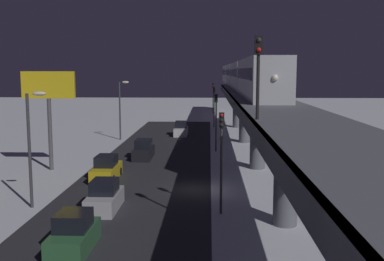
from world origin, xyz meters
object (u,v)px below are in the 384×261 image
(sedan_green_2, at_px, (74,235))
(traffic_light_far, at_px, (214,101))
(subway_train, at_px, (239,75))
(commercial_billboard, at_px, (49,95))
(sedan_white, at_px, (181,130))
(sedan_yellow, at_px, (106,170))
(traffic_light_mid, at_px, (216,114))
(sedan_black, at_px, (144,151))
(sedan_silver, at_px, (105,198))
(rail_signal, at_px, (258,63))
(traffic_light_distant, at_px, (213,94))
(traffic_light_near, at_px, (221,148))

(sedan_green_2, bearing_deg, traffic_light_far, -98.35)
(subway_train, relative_size, sedan_green_2, 18.46)
(commercial_billboard, bearing_deg, sedan_white, -114.47)
(sedan_yellow, bearing_deg, traffic_light_far, -104.52)
(traffic_light_mid, xyz_separation_m, traffic_light_far, (0.00, -22.50, 0.00))
(sedan_black, xyz_separation_m, commercial_billboard, (7.59, 5.81, 6.03))
(sedan_yellow, height_order, sedan_silver, same)
(sedan_yellow, bearing_deg, subway_train, -112.48)
(rail_signal, bearing_deg, traffic_light_distant, -88.78)
(sedan_green_2, bearing_deg, sedan_white, -93.88)
(rail_signal, height_order, commercial_billboard, rail_signal)
(sedan_yellow, height_order, traffic_light_mid, traffic_light_mid)
(sedan_white, height_order, traffic_light_mid, traffic_light_mid)
(sedan_green_2, distance_m, traffic_light_mid, 29.79)
(sedan_green_2, relative_size, traffic_light_distant, 0.63)
(traffic_light_mid, bearing_deg, sedan_green_2, 75.32)
(sedan_green_2, relative_size, commercial_billboard, 0.45)
(sedan_yellow, bearing_deg, commercial_billboard, -29.48)
(sedan_green_2, xyz_separation_m, traffic_light_far, (-7.50, -51.12, 3.40))
(sedan_white, relative_size, traffic_light_far, 0.69)
(subway_train, bearing_deg, sedan_white, 32.13)
(sedan_yellow, xyz_separation_m, sedan_white, (-4.60, -26.11, 0.01))
(traffic_light_near, xyz_separation_m, commercial_billboard, (15.09, -12.35, 2.63))
(rail_signal, relative_size, traffic_light_mid, 0.62)
(traffic_light_distant, bearing_deg, traffic_light_mid, 90.00)
(sedan_silver, bearing_deg, sedan_white, -94.63)
(traffic_light_near, bearing_deg, subway_train, -95.20)
(subway_train, relative_size, commercial_billboard, 8.32)
(traffic_light_mid, relative_size, traffic_light_distant, 1.00)
(rail_signal, relative_size, sedan_yellow, 0.85)
(sedan_white, xyz_separation_m, sedan_silver, (2.80, 34.58, 0.00))
(traffic_light_near, bearing_deg, traffic_light_mid, -90.00)
(sedan_black, bearing_deg, sedan_yellow, 78.79)
(traffic_light_far, bearing_deg, traffic_light_near, 90.00)
(subway_train, bearing_deg, traffic_light_distant, -82.24)
(rail_signal, xyz_separation_m, sedan_yellow, (10.87, -14.82, -8.53))
(sedan_green_2, bearing_deg, sedan_yellow, -83.25)
(sedan_black, distance_m, commercial_billboard, 11.30)
(subway_train, xyz_separation_m, traffic_light_distant, (3.68, -27.03, -4.18))
(sedan_black, height_order, sedan_green_2, same)
(sedan_black, height_order, traffic_light_far, traffic_light_far)
(sedan_green_2, height_order, traffic_light_mid, traffic_light_mid)
(sedan_white, relative_size, traffic_light_distant, 0.69)
(sedan_white, distance_m, sedan_silver, 34.69)
(sedan_yellow, xyz_separation_m, commercial_billboard, (5.79, -3.28, 6.04))
(subway_train, relative_size, sedan_white, 16.81)
(rail_signal, xyz_separation_m, traffic_light_mid, (1.57, -28.24, -5.12))
(subway_train, relative_size, rail_signal, 18.52)
(rail_signal, bearing_deg, traffic_light_far, -88.23)
(sedan_black, distance_m, sedan_white, 17.26)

